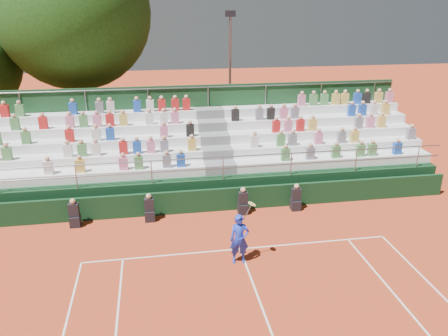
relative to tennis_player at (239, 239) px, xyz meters
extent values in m
plane|color=#BB3F1F|center=(0.19, 0.80, -0.89)|extent=(90.00, 90.00, 0.00)
cube|color=white|center=(0.19, 0.80, -0.88)|extent=(11.00, 0.06, 0.01)
cube|color=white|center=(0.19, -2.40, -0.88)|extent=(0.06, 6.40, 0.01)
cube|color=black|center=(0.19, 4.00, -0.39)|extent=(20.00, 0.15, 1.00)
cube|color=black|center=(-5.88, 3.55, -0.67)|extent=(0.40, 0.40, 0.44)
cube|color=black|center=(-5.88, 3.55, -0.19)|extent=(0.38, 0.25, 0.55)
sphere|color=tan|center=(-5.88, 3.55, 0.19)|extent=(0.22, 0.22, 0.22)
cube|color=black|center=(-2.97, 3.55, -0.67)|extent=(0.40, 0.40, 0.44)
cube|color=black|center=(-2.97, 3.55, -0.19)|extent=(0.38, 0.25, 0.55)
sphere|color=tan|center=(-2.97, 3.55, 0.19)|extent=(0.22, 0.22, 0.22)
cube|color=black|center=(0.86, 3.55, -0.67)|extent=(0.40, 0.40, 0.44)
cube|color=black|center=(0.86, 3.55, -0.19)|extent=(0.38, 0.25, 0.55)
sphere|color=tan|center=(0.86, 3.55, 0.19)|extent=(0.22, 0.22, 0.22)
cube|color=black|center=(3.15, 3.55, -0.67)|extent=(0.40, 0.40, 0.44)
cube|color=black|center=(3.15, 3.55, -0.19)|extent=(0.38, 0.25, 0.55)
sphere|color=tan|center=(3.15, 3.55, 0.19)|extent=(0.22, 0.22, 0.22)
cube|color=black|center=(0.19, 7.10, -0.29)|extent=(20.00, 5.20, 1.20)
cube|color=white|center=(-5.16, 5.42, 0.52)|extent=(9.30, 0.85, 0.42)
cube|color=white|center=(5.54, 5.42, 0.52)|extent=(9.30, 0.85, 0.42)
cube|color=slate|center=(0.19, 5.42, 0.52)|extent=(1.40, 0.85, 0.42)
cube|color=white|center=(-5.16, 6.27, 0.94)|extent=(9.30, 0.85, 0.42)
cube|color=white|center=(5.54, 6.27, 0.94)|extent=(9.30, 0.85, 0.42)
cube|color=slate|center=(0.19, 6.27, 0.94)|extent=(1.40, 0.85, 0.42)
cube|color=white|center=(-5.16, 7.12, 1.36)|extent=(9.30, 0.85, 0.42)
cube|color=white|center=(5.54, 7.12, 1.36)|extent=(9.30, 0.85, 0.42)
cube|color=slate|center=(0.19, 7.12, 1.36)|extent=(1.40, 0.85, 0.42)
cube|color=white|center=(-5.16, 7.97, 1.78)|extent=(9.30, 0.85, 0.42)
cube|color=white|center=(5.54, 7.97, 1.78)|extent=(9.30, 0.85, 0.42)
cube|color=slate|center=(0.19, 7.97, 1.78)|extent=(1.40, 0.85, 0.42)
cube|color=white|center=(-5.16, 8.82, 2.20)|extent=(9.30, 0.85, 0.42)
cube|color=white|center=(5.54, 8.82, 2.20)|extent=(9.30, 0.85, 0.42)
cube|color=slate|center=(0.19, 8.82, 2.20)|extent=(1.40, 0.85, 0.42)
cube|color=#194120|center=(0.19, 9.35, 1.31)|extent=(20.00, 0.12, 4.40)
cylinder|color=gray|center=(0.19, 4.55, 1.31)|extent=(20.00, 0.05, 0.05)
cylinder|color=gray|center=(0.19, 9.25, 3.41)|extent=(20.00, 0.05, 0.05)
cube|color=silver|center=(-7.00, 5.27, 1.01)|extent=(0.36, 0.24, 0.56)
cube|color=gold|center=(-5.74, 5.27, 1.01)|extent=(0.36, 0.24, 0.56)
cube|color=pink|center=(-3.97, 5.27, 1.01)|extent=(0.36, 0.24, 0.56)
cube|color=#4C8C4C|center=(-3.33, 5.27, 1.01)|extent=(0.36, 0.24, 0.56)
cube|color=slate|center=(-2.15, 5.27, 1.01)|extent=(0.36, 0.24, 0.56)
cube|color=#1E4CB2|center=(-1.54, 5.27, 1.01)|extent=(0.36, 0.24, 0.56)
cube|color=#4C8C4C|center=(-8.78, 6.12, 1.43)|extent=(0.36, 0.24, 0.56)
cube|color=silver|center=(-6.32, 6.12, 1.43)|extent=(0.36, 0.24, 0.56)
cube|color=#4C8C4C|center=(-5.73, 6.12, 1.43)|extent=(0.36, 0.24, 0.56)
cube|color=silver|center=(-5.14, 6.12, 1.43)|extent=(0.36, 0.24, 0.56)
cube|color=red|center=(-3.98, 6.12, 1.43)|extent=(0.36, 0.24, 0.56)
cube|color=#1E4CB2|center=(-3.39, 6.12, 1.43)|extent=(0.36, 0.24, 0.56)
cube|color=pink|center=(-2.79, 6.12, 1.43)|extent=(0.36, 0.24, 0.56)
cube|color=slate|center=(-2.20, 6.12, 1.43)|extent=(0.36, 0.24, 0.56)
cube|color=gold|center=(-0.97, 6.12, 1.43)|extent=(0.36, 0.24, 0.56)
cube|color=#4C8C4C|center=(-8.17, 6.97, 1.85)|extent=(0.36, 0.24, 0.56)
cube|color=red|center=(-6.33, 6.97, 1.85)|extent=(0.36, 0.24, 0.56)
cube|color=silver|center=(-5.18, 6.97, 1.85)|extent=(0.36, 0.24, 0.56)
cube|color=#1E4CB2|center=(-4.57, 6.97, 1.85)|extent=(0.36, 0.24, 0.56)
cube|color=pink|center=(-2.16, 6.97, 1.85)|extent=(0.36, 0.24, 0.56)
cube|color=black|center=(-0.96, 6.97, 1.85)|extent=(0.36, 0.24, 0.56)
cube|color=#4C8C4C|center=(-8.78, 7.82, 2.27)|extent=(0.36, 0.24, 0.56)
cube|color=red|center=(-7.57, 7.82, 2.27)|extent=(0.36, 0.24, 0.56)
cube|color=pink|center=(-6.40, 7.82, 2.27)|extent=(0.36, 0.24, 0.56)
cube|color=#4C8C4C|center=(-5.80, 7.82, 2.27)|extent=(0.36, 0.24, 0.56)
cube|color=pink|center=(-5.19, 7.82, 2.27)|extent=(0.36, 0.24, 0.56)
cube|color=red|center=(-4.60, 7.82, 2.27)|extent=(0.36, 0.24, 0.56)
cube|color=gold|center=(-4.00, 7.82, 2.27)|extent=(0.36, 0.24, 0.56)
cube|color=silver|center=(-2.79, 7.82, 2.27)|extent=(0.36, 0.24, 0.56)
cube|color=silver|center=(-2.12, 7.82, 2.27)|extent=(0.36, 0.24, 0.56)
cube|color=pink|center=(-1.60, 7.82, 2.27)|extent=(0.36, 0.24, 0.56)
cube|color=red|center=(-9.38, 8.67, 2.69)|extent=(0.36, 0.24, 0.56)
cube|color=#4C8C4C|center=(-8.72, 8.67, 2.69)|extent=(0.36, 0.24, 0.56)
cube|color=#1E4CB2|center=(-6.34, 8.67, 2.69)|extent=(0.36, 0.24, 0.56)
cube|color=slate|center=(-5.12, 8.67, 2.69)|extent=(0.36, 0.24, 0.56)
cube|color=silver|center=(-4.61, 8.67, 2.69)|extent=(0.36, 0.24, 0.56)
cube|color=#1E4CB2|center=(-3.36, 8.67, 2.69)|extent=(0.36, 0.24, 0.56)
cube|color=silver|center=(-2.74, 8.67, 2.69)|extent=(0.36, 0.24, 0.56)
cube|color=red|center=(-2.17, 8.67, 2.69)|extent=(0.36, 0.24, 0.56)
cube|color=red|center=(-1.52, 8.67, 2.69)|extent=(0.36, 0.24, 0.56)
cube|color=red|center=(-0.97, 8.67, 2.69)|extent=(0.36, 0.24, 0.56)
cube|color=#4C8C4C|center=(3.14, 5.27, 1.01)|extent=(0.36, 0.24, 0.56)
cube|color=slate|center=(4.30, 5.27, 1.01)|extent=(0.36, 0.24, 0.56)
cube|color=#4C8C4C|center=(5.53, 5.27, 1.01)|extent=(0.36, 0.24, 0.56)
cube|color=#4C8C4C|center=(6.73, 5.27, 1.01)|extent=(0.36, 0.24, 0.56)
cube|color=#4C8C4C|center=(7.30, 5.27, 1.01)|extent=(0.36, 0.24, 0.56)
cube|color=#1E4CB2|center=(8.56, 5.27, 1.01)|extent=(0.36, 0.24, 0.56)
cube|color=silver|center=(1.90, 6.12, 1.43)|extent=(0.36, 0.24, 0.56)
cube|color=#4C8C4C|center=(3.15, 6.12, 1.43)|extent=(0.36, 0.24, 0.56)
cube|color=slate|center=(3.72, 6.12, 1.43)|extent=(0.36, 0.24, 0.56)
cube|color=pink|center=(4.98, 6.12, 1.43)|extent=(0.36, 0.24, 0.56)
cube|color=slate|center=(6.13, 6.12, 1.43)|extent=(0.36, 0.24, 0.56)
cube|color=gold|center=(6.78, 6.12, 1.43)|extent=(0.36, 0.24, 0.56)
cube|color=slate|center=(9.70, 6.12, 1.43)|extent=(0.36, 0.24, 0.56)
cube|color=red|center=(3.15, 6.97, 1.85)|extent=(0.36, 0.24, 0.56)
cube|color=pink|center=(3.74, 6.97, 1.85)|extent=(0.36, 0.24, 0.56)
cube|color=red|center=(4.35, 6.97, 1.85)|extent=(0.36, 0.24, 0.56)
cube|color=gold|center=(4.97, 6.97, 1.85)|extent=(0.36, 0.24, 0.56)
cube|color=slate|center=(7.34, 6.97, 1.85)|extent=(0.36, 0.24, 0.56)
cube|color=pink|center=(7.96, 6.97, 1.85)|extent=(0.36, 0.24, 0.56)
cube|color=gold|center=(8.56, 6.97, 1.85)|extent=(0.36, 0.24, 0.56)
cube|color=black|center=(1.32, 7.82, 2.27)|extent=(0.36, 0.24, 0.56)
cube|color=slate|center=(2.52, 7.82, 2.27)|extent=(0.36, 0.24, 0.56)
cube|color=black|center=(3.10, 7.82, 2.27)|extent=(0.36, 0.24, 0.56)
cube|color=pink|center=(3.76, 7.82, 2.27)|extent=(0.36, 0.24, 0.56)
cube|color=slate|center=(4.33, 7.82, 2.27)|extent=(0.36, 0.24, 0.56)
cube|color=#1E4CB2|center=(7.32, 7.82, 2.27)|extent=(0.36, 0.24, 0.56)
cube|color=#1E4CB2|center=(7.90, 7.82, 2.27)|extent=(0.36, 0.24, 0.56)
cube|color=silver|center=(8.52, 7.82, 2.27)|extent=(0.36, 0.24, 0.56)
cube|color=gold|center=(9.16, 7.82, 2.27)|extent=(0.36, 0.24, 0.56)
cube|color=pink|center=(4.94, 8.67, 2.69)|extent=(0.36, 0.24, 0.56)
cube|color=#4C8C4C|center=(5.57, 8.67, 2.69)|extent=(0.36, 0.24, 0.56)
cube|color=#4C8C4C|center=(6.17, 8.67, 2.69)|extent=(0.36, 0.24, 0.56)
cube|color=gold|center=(6.79, 8.67, 2.69)|extent=(0.36, 0.24, 0.56)
cube|color=gold|center=(7.29, 8.67, 2.69)|extent=(0.36, 0.24, 0.56)
cube|color=#1E4CB2|center=(7.98, 8.67, 2.69)|extent=(0.36, 0.24, 0.56)
cube|color=black|center=(8.50, 8.67, 2.69)|extent=(0.36, 0.24, 0.56)
cube|color=gold|center=(9.18, 8.67, 2.69)|extent=(0.36, 0.24, 0.56)
cube|color=pink|center=(9.78, 8.67, 2.69)|extent=(0.36, 0.24, 0.56)
imported|color=#1A33C4|center=(0.00, 0.00, -0.01)|extent=(0.68, 0.48, 1.76)
cylinder|color=gray|center=(0.25, 0.00, 0.96)|extent=(0.26, 0.03, 0.51)
cylinder|color=#E5D866|center=(0.40, 0.00, 1.26)|extent=(0.26, 0.28, 0.14)
cylinder|color=#342313|center=(-6.48, 13.03, 1.38)|extent=(0.50, 0.50, 4.52)
sphere|color=#12340E|center=(-6.48, 13.03, 6.89)|extent=(8.14, 8.14, 8.14)
cylinder|color=gray|center=(2.15, 13.93, 2.86)|extent=(0.16, 0.16, 7.49)
cube|color=black|center=(2.15, 13.93, 6.78)|extent=(0.60, 0.25, 0.35)
camera|label=1|loc=(-2.59, -12.51, 7.39)|focal=35.00mm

